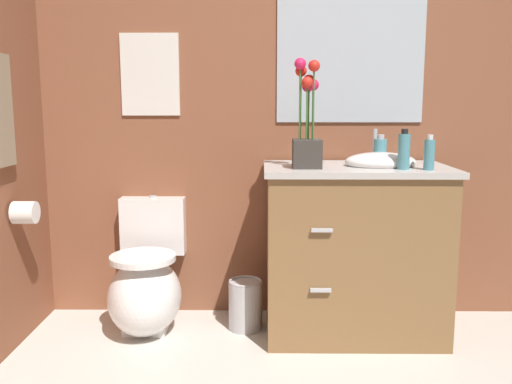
{
  "coord_description": "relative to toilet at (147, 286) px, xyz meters",
  "views": [
    {
      "loc": [
        -0.27,
        -1.33,
        1.22
      ],
      "look_at": [
        -0.3,
        1.42,
        0.76
      ],
      "focal_mm": 38.87,
      "sensor_mm": 36.0,
      "label": 1
    }
  ],
  "objects": [
    {
      "name": "toilet",
      "position": [
        0.0,
        0.0,
        0.0
      ],
      "size": [
        0.38,
        0.59,
        0.69
      ],
      "color": "white",
      "rests_on": "ground_plane"
    },
    {
      "name": "wall_mirror",
      "position": [
        1.1,
        0.27,
        1.21
      ],
      "size": [
        0.8,
        0.01,
        0.7
      ],
      "primitive_type": "cube",
      "color": "#B2BCC6"
    },
    {
      "name": "soap_bottle",
      "position": [
        1.41,
        -0.19,
        0.72
      ],
      "size": [
        0.05,
        0.05,
        0.17
      ],
      "color": "teal",
      "rests_on": "vanity_cabinet"
    },
    {
      "name": "flower_vase",
      "position": [
        0.84,
        -0.11,
        0.84
      ],
      "size": [
        0.14,
        0.14,
        0.53
      ],
      "color": "#38332D",
      "rests_on": "vanity_cabinet"
    },
    {
      "name": "wall_poster",
      "position": [
        -0.0,
        0.27,
        1.12
      ],
      "size": [
        0.32,
        0.01,
        0.44
      ],
      "primitive_type": "cube",
      "color": "silver"
    },
    {
      "name": "vanity_cabinet",
      "position": [
        1.1,
        -0.03,
        0.21
      ],
      "size": [
        0.94,
        0.56,
        1.07
      ],
      "color": "brown",
      "rests_on": "ground_plane"
    },
    {
      "name": "hand_wash_bottle",
      "position": [
        1.3,
        -0.17,
        0.74
      ],
      "size": [
        0.06,
        0.06,
        0.19
      ],
      "color": "teal",
      "rests_on": "vanity_cabinet"
    },
    {
      "name": "wall_back",
      "position": [
        1.09,
        0.3,
        1.01
      ],
      "size": [
        4.66,
        0.05,
        2.5
      ],
      "primitive_type": "cube",
      "color": "brown",
      "rests_on": "ground_plane"
    },
    {
      "name": "trash_bin",
      "position": [
        0.53,
        0.01,
        -0.11
      ],
      "size": [
        0.18,
        0.18,
        0.27
      ],
      "color": "#B7B7BC",
      "rests_on": "ground_plane"
    },
    {
      "name": "lotion_bottle",
      "position": [
        1.23,
        0.06,
        0.72
      ],
      "size": [
        0.07,
        0.07,
        0.15
      ],
      "color": "teal",
      "rests_on": "vanity_cabinet"
    },
    {
      "name": "toilet_paper_roll",
      "position": [
        -0.54,
        -0.2,
        0.44
      ],
      "size": [
        0.11,
        0.11,
        0.11
      ],
      "primitive_type": "cylinder",
      "rotation": [
        0.0,
        1.57,
        0.0
      ],
      "color": "white"
    }
  ]
}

